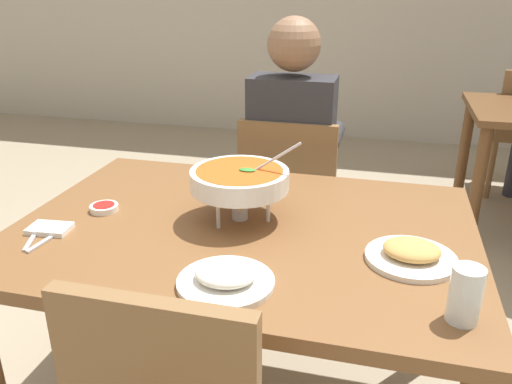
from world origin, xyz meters
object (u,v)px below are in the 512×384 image
Objects in this scene: chair_diner_main at (290,200)px; rice_plate at (226,278)px; dining_table_main at (244,253)px; drink_glass at (465,297)px; appetizer_plate at (411,254)px; diner_main at (293,149)px; sauce_dish at (104,208)px; curry_bowl at (240,180)px.

chair_diner_main reaches higher than rice_plate.
chair_diner_main reaches higher than dining_table_main.
chair_diner_main reaches higher than drink_glass.
chair_diner_main is 3.75× the size of appetizer_plate.
chair_diner_main reaches higher than appetizer_plate.
appetizer_plate is (0.49, -0.91, 0.02)m from diner_main.
sauce_dish is (-0.95, 0.09, -0.01)m from appetizer_plate.
dining_table_main is at bearing 98.10° from rice_plate.
curry_bowl is 0.46m from sauce_dish.
appetizer_plate is (0.44, 0.23, 0.00)m from rice_plate.
dining_table_main is at bearing 150.13° from drink_glass.
diner_main is 1.29m from drink_glass.
chair_diner_main is at bearing 59.37° from sauce_dish.
rice_plate is (0.07, -0.37, -0.11)m from curry_bowl.
rice_plate is 0.60m from sauce_dish.
diner_main is 5.46× the size of rice_plate.
chair_diner_main is 1.14m from rice_plate.
curry_bowl reaches higher than drink_glass.
diner_main reaches higher than chair_diner_main.
diner_main is 0.94m from sauce_dish.
drink_glass reaches higher than appetizer_plate.
chair_diner_main reaches higher than sauce_dish.
dining_table_main is 5.72× the size of rice_plate.
appetizer_plate is 2.67× the size of sauce_dish.
chair_diner_main is 2.71× the size of curry_bowl.
rice_plate is 0.54m from drink_glass.
sauce_dish is (-0.44, -0.05, -0.12)m from curry_bowl.
sauce_dish is at bearing 174.73° from appetizer_plate.
rice_plate is (0.05, -0.33, 0.12)m from dining_table_main.
appetizer_plate is 0.27m from drink_glass.
diner_main reaches higher than curry_bowl.
appetizer_plate is (0.49, -0.87, 0.26)m from chair_diner_main.
diner_main reaches higher than sauce_dish.
rice_plate reaches higher than dining_table_main.
sauce_dish is at bearing -173.33° from curry_bowl.
diner_main is at bearing 90.00° from chair_diner_main.
chair_diner_main is at bearing 117.82° from drink_glass.
sauce_dish is at bearing -119.61° from diner_main.
sauce_dish is (-0.46, -0.78, 0.25)m from chair_diner_main.
chair_diner_main is 10.00× the size of sauce_dish.
appetizer_plate is at bearing -15.28° from curry_bowl.
rice_plate is 0.50m from appetizer_plate.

